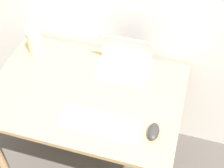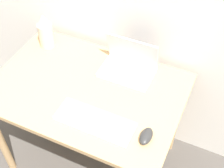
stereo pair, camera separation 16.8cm
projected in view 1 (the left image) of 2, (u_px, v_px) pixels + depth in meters
desk at (86, 102)px, 1.86m from camera, size 1.11×0.75×0.77m
laptop at (124, 63)px, 1.87m from camera, size 0.31×0.21×0.22m
keyboard at (100, 123)px, 1.61m from camera, size 0.42×0.15×0.02m
mouse at (154, 131)px, 1.57m from camera, size 0.06×0.11×0.04m
vase at (34, 38)px, 1.93m from camera, size 0.10×0.10×0.24m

